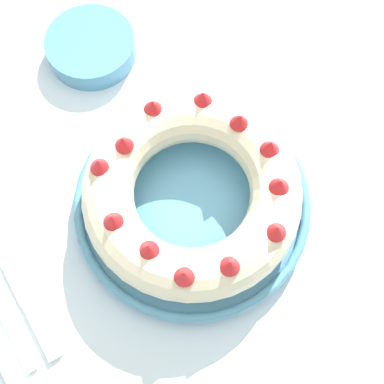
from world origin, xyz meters
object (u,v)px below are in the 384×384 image
(bundt_cake, at_px, (192,192))
(side_bowl, at_px, (91,47))
(serving_dish, at_px, (192,205))
(cake_knife, at_px, (30,306))

(bundt_cake, relative_size, side_bowl, 2.08)
(side_bowl, bearing_deg, serving_dish, -90.09)
(bundt_cake, bearing_deg, serving_dish, 125.69)
(bundt_cake, bearing_deg, side_bowl, 89.91)
(bundt_cake, height_order, cake_knife, bundt_cake)
(serving_dish, height_order, side_bowl, side_bowl)
(serving_dish, height_order, bundt_cake, bundt_cake)
(serving_dish, bearing_deg, bundt_cake, -54.31)
(bundt_cake, distance_m, side_bowl, 0.29)
(cake_knife, bearing_deg, bundt_cake, 7.06)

